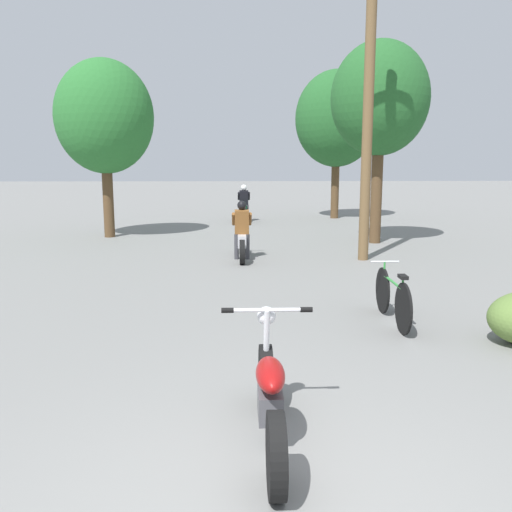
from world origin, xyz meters
TOP-DOWN VIEW (x-y plane):
  - utility_pole at (2.72, 9.58)m, footprint 1.10×0.24m
  - roadside_tree_right_near at (3.68, 12.27)m, footprint 2.73×2.46m
  - roadside_tree_right_far at (3.72, 19.10)m, footprint 3.33×3.00m
  - roadside_tree_left at (-4.27, 13.77)m, footprint 2.95×2.66m
  - motorcycle_foreground at (-0.03, 1.11)m, footprint 0.82×2.02m
  - motorcycle_rider_lead at (-0.19, 9.81)m, footprint 0.50×2.03m
  - motorcycle_rider_far at (-0.03, 17.97)m, footprint 0.50×2.03m
  - bicycle_parked at (1.96, 4.48)m, footprint 0.44×1.78m

SIDE VIEW (x-z plane):
  - bicycle_parked at x=1.96m, z-range -0.03..0.80m
  - motorcycle_foreground at x=-0.03m, z-range -0.11..0.94m
  - motorcycle_rider_lead at x=-0.19m, z-range -0.17..1.23m
  - motorcycle_rider_far at x=-0.03m, z-range -0.18..1.26m
  - utility_pole at x=2.72m, z-range 0.09..7.14m
  - roadside_tree_left at x=-4.27m, z-range 0.95..6.30m
  - roadside_tree_right_far at x=3.72m, z-range 1.03..6.95m
  - roadside_tree_right_near at x=3.68m, z-range 1.20..6.82m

